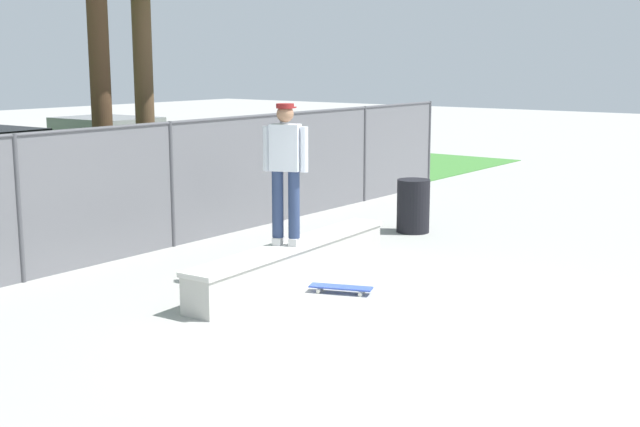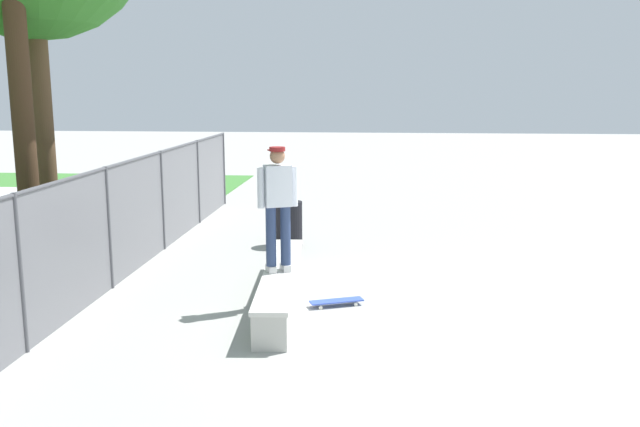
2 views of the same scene
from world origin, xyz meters
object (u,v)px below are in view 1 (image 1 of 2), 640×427
car_white (105,154)px  skateboard (341,288)px  concrete_ledge (294,262)px  trash_bin (413,206)px  skateboarder (286,167)px

car_white → skateboard: bearing=-111.7°
concrete_ledge → trash_bin: bearing=5.8°
skateboarder → concrete_ledge: bearing=-3.6°
concrete_ledge → skateboard: 0.87m
concrete_ledge → skateboard: concrete_ledge is taller
skateboarder → car_white: bearing=66.1°
skateboarder → car_white: (3.66, 8.24, -0.71)m
skateboarder → car_white: skateboarder is taller
trash_bin → concrete_ledge: bearing=-174.2°
concrete_ledge → skateboard: bearing=-97.0°
concrete_ledge → skateboarder: (-0.14, 0.01, 1.29)m
concrete_ledge → skateboard: size_ratio=4.90×
car_white → concrete_ledge: bearing=-113.1°
skateboarder → trash_bin: skateboarder is taller
car_white → trash_bin: bearing=-88.4°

